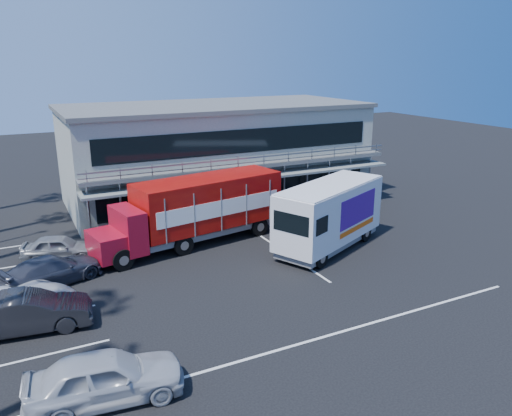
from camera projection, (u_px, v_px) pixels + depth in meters
name	position (u px, v px, depth m)	size (l,w,h in m)	color
ground	(275.00, 275.00, 25.32)	(120.00, 120.00, 0.00)	black
building	(216.00, 152.00, 38.33)	(22.40, 12.00, 7.30)	gray
red_truck	(197.00, 208.00, 29.21)	(11.80, 4.62, 3.87)	maroon
white_van	(329.00, 215.00, 28.43)	(8.17, 5.69, 3.80)	silver
parked_car_a	(105.00, 377.00, 15.85)	(1.99, 4.96, 1.69)	#AFB1B6
parked_car_b	(28.00, 312.00, 19.96)	(1.70, 4.88, 1.61)	black
parked_car_c	(9.00, 306.00, 20.56)	(2.53, 5.49, 1.53)	silver
parked_car_d	(52.00, 270.00, 24.15)	(1.98, 4.87, 1.41)	#2F323F
parked_car_e	(59.00, 247.00, 27.19)	(1.58, 3.94, 1.34)	slate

